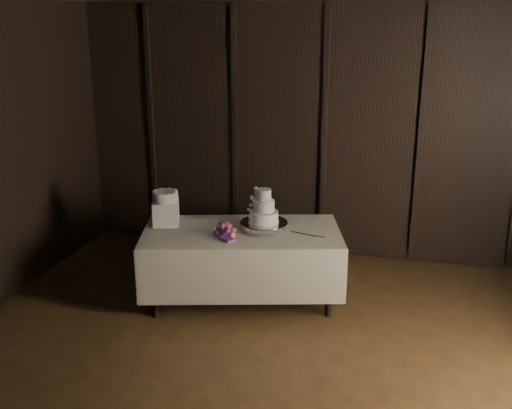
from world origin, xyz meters
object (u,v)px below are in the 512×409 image
at_px(box_pedestal, 166,213).
at_px(small_cake, 165,196).
at_px(bouquet, 225,230).
at_px(wedding_cake, 261,209).
at_px(cake_stand, 264,226).
at_px(display_table, 242,262).

bearing_deg(box_pedestal, small_cake, 0.00).
bearing_deg(bouquet, small_cake, 164.95).
bearing_deg(bouquet, wedding_cake, 36.86).
bearing_deg(bouquet, cake_stand, 36.36).
xyz_separation_m(display_table, box_pedestal, (-0.81, 0.01, 0.47)).
height_order(display_table, wedding_cake, wedding_cake).
xyz_separation_m(wedding_cake, box_pedestal, (-1.00, -0.04, -0.10)).
bearing_deg(box_pedestal, bouquet, -15.05).
xyz_separation_m(bouquet, box_pedestal, (-0.70, 0.19, 0.07)).
xyz_separation_m(bouquet, small_cake, (-0.70, 0.19, 0.25)).
height_order(cake_stand, bouquet, bouquet).
relative_size(cake_stand, wedding_cake, 1.40).
bearing_deg(cake_stand, wedding_cake, -150.26).
bearing_deg(display_table, wedding_cake, -0.31).
bearing_deg(bouquet, display_table, 57.22).
xyz_separation_m(cake_stand, small_cake, (-1.03, -0.06, 0.26)).
height_order(cake_stand, wedding_cake, wedding_cake).
relative_size(display_table, bouquet, 5.97).
xyz_separation_m(cake_stand, bouquet, (-0.33, -0.24, 0.01)).
xyz_separation_m(display_table, cake_stand, (0.22, 0.06, 0.39)).
xyz_separation_m(cake_stand, box_pedestal, (-1.03, -0.06, 0.08)).
bearing_deg(cake_stand, display_table, -163.49).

